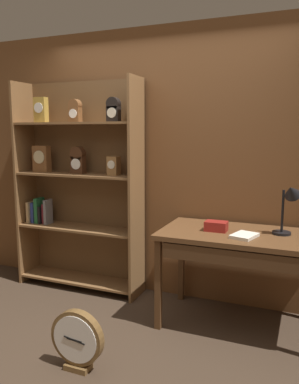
# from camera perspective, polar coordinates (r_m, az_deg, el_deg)

# --- Properties ---
(ground_plane) EXTENTS (10.00, 10.00, 0.00)m
(ground_plane) POSITION_cam_1_polar(r_m,az_deg,el_deg) (3.02, -6.79, -23.64)
(ground_plane) COLOR #3D2D21
(back_wood_panel) EXTENTS (4.80, 0.05, 2.60)m
(back_wood_panel) POSITION_cam_1_polar(r_m,az_deg,el_deg) (3.79, 2.84, 4.03)
(back_wood_panel) COLOR brown
(back_wood_panel) RESTS_ON ground
(bookshelf) EXTENTS (1.33, 0.34, 2.12)m
(bookshelf) POSITION_cam_1_polar(r_m,az_deg,el_deg) (4.05, -10.51, 0.88)
(bookshelf) COLOR brown
(bookshelf) RESTS_ON ground
(workbench) EXTENTS (1.37, 0.72, 0.80)m
(workbench) POSITION_cam_1_polar(r_m,az_deg,el_deg) (3.26, 13.73, -7.48)
(workbench) COLOR brown
(workbench) RESTS_ON ground
(desk_lamp) EXTENTS (0.22, 0.22, 0.44)m
(desk_lamp) POSITION_cam_1_polar(r_m,az_deg,el_deg) (3.22, 19.76, -1.30)
(desk_lamp) COLOR black
(desk_lamp) RESTS_ON workbench
(toolbox_small) EXTENTS (0.18, 0.12, 0.08)m
(toolbox_small) POSITION_cam_1_polar(r_m,az_deg,el_deg) (3.28, 9.75, -4.96)
(toolbox_small) COLOR maroon
(toolbox_small) RESTS_ON workbench
(open_repair_manual) EXTENTS (0.22, 0.26, 0.02)m
(open_repair_manual) POSITION_cam_1_polar(r_m,az_deg,el_deg) (3.13, 13.74, -6.25)
(open_repair_manual) COLOR silver
(open_repair_manual) RESTS_ON workbench
(round_clock_large) EXTENTS (0.39, 0.11, 0.43)m
(round_clock_large) POSITION_cam_1_polar(r_m,az_deg,el_deg) (2.87, -10.56, -20.53)
(round_clock_large) COLOR brown
(round_clock_large) RESTS_ON ground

